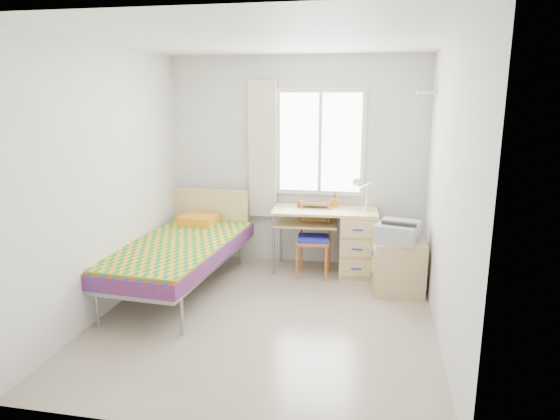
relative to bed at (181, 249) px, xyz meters
The scene contains 17 objects.
floor 1.31m from the bed, 27.06° to the right, with size 3.50×3.50×0.00m, color #BCAD93.
ceiling 2.47m from the bed, 27.06° to the right, with size 3.50×3.50×0.00m, color white.
wall_back 1.82m from the bed, 47.33° to the left, with size 3.20×3.20×0.00m, color silver.
wall_left 1.13m from the bed, 131.94° to the right, with size 3.50×3.50×0.00m, color silver.
wall_right 2.88m from the bed, 11.74° to the right, with size 3.50×3.50×0.00m, color silver.
window 2.12m from the bed, 39.87° to the left, with size 1.10×0.04×1.30m.
curtain 1.64m from the bed, 58.86° to the left, with size 0.35×0.05×1.70m, color beige.
floating_shelf 3.20m from the bed, 17.99° to the left, with size 0.20×0.32×0.03m, color white.
bed is the anchor object (origin of this frame).
desk 2.03m from the bed, 24.89° to the left, with size 1.28×0.65×0.78m.
chair 1.58m from the bed, 27.77° to the left, with size 0.42×0.42×0.89m.
cabinet 2.40m from the bed, ahead, with size 0.58×0.53×0.59m.
printer 2.39m from the bed, ahead, with size 0.52×0.57×0.21m.
laptop 1.65m from the bed, 34.27° to the left, with size 0.38×0.24×0.03m, color black.
pen_cup 1.94m from the bed, 32.64° to the left, with size 0.08×0.08×0.10m, color orange.
task_lamp 2.17m from the bed, 22.59° to the left, with size 0.23×0.32×0.41m.
book 1.57m from the bed, 32.21° to the left, with size 0.18×0.25×0.02m, color gray.
Camera 1 is at (0.99, -4.42, 2.15)m, focal length 32.00 mm.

